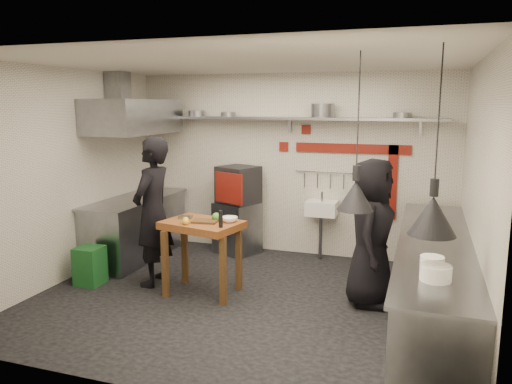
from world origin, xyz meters
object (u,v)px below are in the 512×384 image
(prep_table, at_px, (203,258))
(chef_left, at_px, (153,212))
(combi_oven, at_px, (238,185))
(oven_stand, at_px, (237,228))
(green_bin, at_px, (90,266))
(chef_right, at_px, (371,233))

(prep_table, height_order, chef_left, chef_left)
(combi_oven, xyz_separation_m, chef_left, (-0.55, -1.65, -0.13))
(oven_stand, height_order, chef_left, chef_left)
(oven_stand, distance_m, green_bin, 2.36)
(green_bin, relative_size, chef_left, 0.26)
(green_bin, bearing_deg, combi_oven, 55.59)
(oven_stand, distance_m, chef_right, 2.67)
(prep_table, xyz_separation_m, chef_right, (2.00, 0.34, 0.41))
(green_bin, distance_m, chef_left, 1.10)
(green_bin, xyz_separation_m, chef_right, (3.53, 0.53, 0.62))
(prep_table, distance_m, chef_right, 2.07)
(chef_right, bearing_deg, green_bin, 100.58)
(chef_right, bearing_deg, prep_table, 101.65)
(combi_oven, relative_size, green_bin, 1.16)
(oven_stand, relative_size, green_bin, 1.60)
(chef_left, bearing_deg, prep_table, 80.33)
(oven_stand, xyz_separation_m, chef_left, (-0.53, -1.64, 0.56))
(chef_right, bearing_deg, combi_oven, 59.04)
(green_bin, relative_size, prep_table, 0.54)
(combi_oven, distance_m, prep_table, 1.88)
(prep_table, bearing_deg, chef_right, 21.66)
(prep_table, distance_m, chef_left, 0.91)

